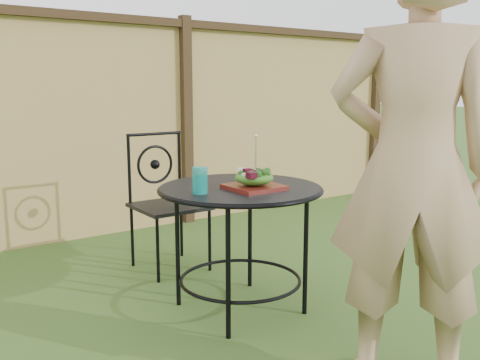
{
  "coord_description": "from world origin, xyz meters",
  "views": [
    {
      "loc": [
        -1.17,
        -2.18,
        1.27
      ],
      "look_at": [
        0.56,
        0.25,
        0.75
      ],
      "focal_mm": 40.0,
      "sensor_mm": 36.0,
      "label": 1
    }
  ],
  "objects_px": {
    "patio_table": "(240,211)",
    "patio_chair": "(166,197)",
    "diner": "(413,168)",
    "salad_plate": "(254,187)"
  },
  "relations": [
    {
      "from": "patio_table",
      "to": "patio_chair",
      "type": "distance_m",
      "value": 0.92
    },
    {
      "from": "diner",
      "to": "salad_plate",
      "type": "height_order",
      "value": "diner"
    },
    {
      "from": "patio_table",
      "to": "patio_chair",
      "type": "height_order",
      "value": "patio_chair"
    },
    {
      "from": "diner",
      "to": "salad_plate",
      "type": "relative_size",
      "value": 7.0
    },
    {
      "from": "diner",
      "to": "salad_plate",
      "type": "bearing_deg",
      "value": -36.11
    },
    {
      "from": "patio_chair",
      "to": "salad_plate",
      "type": "bearing_deg",
      "value": -89.85
    },
    {
      "from": "patio_table",
      "to": "salad_plate",
      "type": "height_order",
      "value": "salad_plate"
    },
    {
      "from": "patio_table",
      "to": "salad_plate",
      "type": "bearing_deg",
      "value": -84.01
    },
    {
      "from": "patio_chair",
      "to": "salad_plate",
      "type": "xyz_separation_m",
      "value": [
        0.0,
        -1.03,
        0.23
      ]
    },
    {
      "from": "diner",
      "to": "salad_plate",
      "type": "xyz_separation_m",
      "value": [
        -0.13,
        0.91,
        -0.21
      ]
    }
  ]
}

